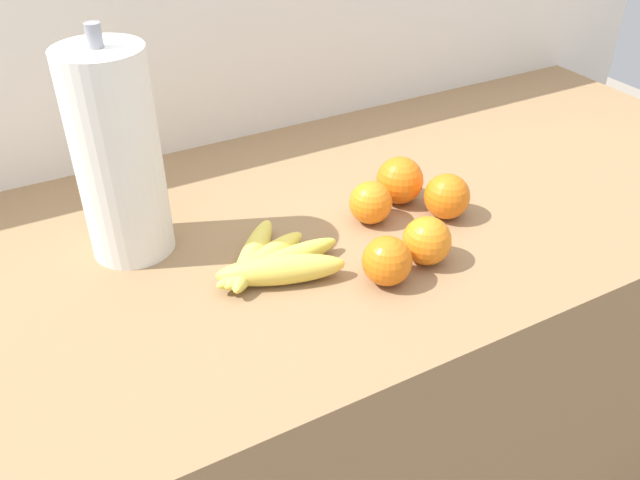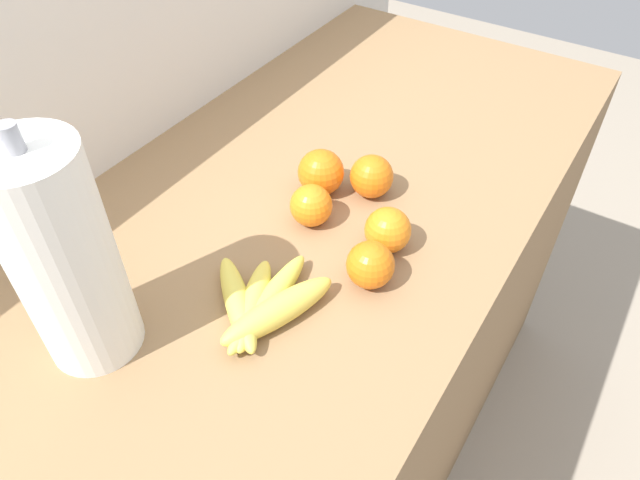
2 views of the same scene
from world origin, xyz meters
name	(u,v)px [view 1 (image 1 of 2)]	position (x,y,z in m)	size (l,w,h in m)	color
counter	(314,415)	(0.00, 0.00, 0.45)	(1.73, 0.68, 0.89)	olive
wall_back	(233,235)	(0.00, 0.37, 0.65)	(2.13, 0.06, 1.30)	silver
banana_bunch	(271,262)	(-0.11, -0.08, 0.91)	(0.20, 0.18, 0.04)	#E9CA4C
orange_far_right	(427,241)	(0.10, -0.16, 0.93)	(0.07, 0.07, 0.07)	orange
orange_right	(371,203)	(0.08, -0.04, 0.92)	(0.07, 0.07, 0.07)	orange
orange_back_left	(447,196)	(0.20, -0.08, 0.93)	(0.07, 0.07, 0.07)	orange
orange_center	(387,261)	(0.02, -0.18, 0.93)	(0.07, 0.07, 0.07)	orange
orange_back_right	(400,180)	(0.16, -0.01, 0.93)	(0.08, 0.08, 0.08)	orange
paper_towel_roll	(118,156)	(-0.26, 0.07, 1.04)	(0.12, 0.12, 0.33)	white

